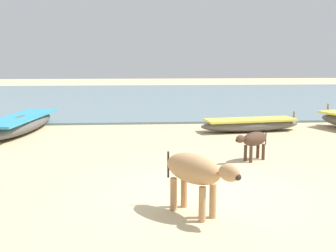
# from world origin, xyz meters

# --- Properties ---
(ground) EXTENTS (80.00, 80.00, 0.00)m
(ground) POSITION_xyz_m (0.00, 0.00, 0.00)
(ground) COLOR #CCB789
(sea_water) EXTENTS (60.00, 20.00, 0.08)m
(sea_water) POSITION_xyz_m (0.00, 17.80, 0.04)
(sea_water) COLOR slate
(sea_water) RESTS_ON ground
(fishing_boat_0) EXTENTS (1.67, 4.64, 0.73)m
(fishing_boat_0) POSITION_xyz_m (-4.91, 6.43, 0.29)
(fishing_boat_0) COLOR #5B5651
(fishing_boat_0) RESTS_ON ground
(fishing_boat_2) EXTENTS (3.43, 1.33, 0.61)m
(fishing_boat_2) POSITION_xyz_m (2.46, 6.16, 0.23)
(fishing_boat_2) COLOR #5B5651
(fishing_boat_2) RESTS_ON ground
(cow_adult_tan) EXTENTS (1.12, 1.30, 0.95)m
(cow_adult_tan) POSITION_xyz_m (-0.31, -0.95, 0.69)
(cow_adult_tan) COLOR tan
(cow_adult_tan) RESTS_ON ground
(calf_far_dark) EXTENTS (0.95, 0.75, 0.68)m
(calf_far_dark) POSITION_xyz_m (1.50, 2.32, 0.49)
(calf_far_dark) COLOR #4C3323
(calf_far_dark) RESTS_ON ground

